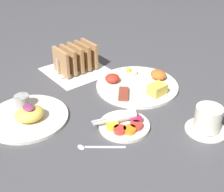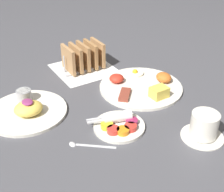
{
  "view_description": "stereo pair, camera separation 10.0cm",
  "coord_description": "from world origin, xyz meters",
  "views": [
    {
      "loc": [
        0.71,
        -0.48,
        0.56
      ],
      "look_at": [
        0.04,
        0.04,
        0.03
      ],
      "focal_mm": 50.0,
      "sensor_mm": 36.0,
      "label": 1
    },
    {
      "loc": [
        0.77,
        -0.4,
        0.56
      ],
      "look_at": [
        0.04,
        0.04,
        0.03
      ],
      "focal_mm": 50.0,
      "sensor_mm": 36.0,
      "label": 2
    }
  ],
  "objects": [
    {
      "name": "plate_condiments",
      "position": [
        0.16,
        -0.01,
        0.01
      ],
      "size": [
        0.15,
        0.16,
        0.04
      ],
      "color": "silver",
      "rests_on": "ground_plane"
    },
    {
      "name": "napkin_flat",
      "position": [
        -0.23,
        0.08,
        0.0
      ],
      "size": [
        0.22,
        0.22,
        0.0
      ],
      "color": "white",
      "rests_on": "ground_plane"
    },
    {
      "name": "toast_rack",
      "position": [
        -0.23,
        0.08,
        0.05
      ],
      "size": [
        0.1,
        0.18,
        0.1
      ],
      "color": "#B7B7BC",
      "rests_on": "ground_plane"
    },
    {
      "name": "ground_plane",
      "position": [
        0.0,
        0.0,
        0.0
      ],
      "size": [
        3.0,
        3.0,
        0.0
      ],
      "primitive_type": "plane",
      "color": "#47474C"
    },
    {
      "name": "plate_foreground",
      "position": [
        -0.05,
        -0.21,
        0.01
      ],
      "size": [
        0.25,
        0.25,
        0.06
      ],
      "color": "silver",
      "rests_on": "ground_plane"
    },
    {
      "name": "coffee_cup",
      "position": [
        0.32,
        0.17,
        0.04
      ],
      "size": [
        0.12,
        0.12,
        0.08
      ],
      "color": "silver",
      "rests_on": "ground_plane"
    },
    {
      "name": "plate_breakfast",
      "position": [
        0.01,
        0.19,
        0.01
      ],
      "size": [
        0.29,
        0.29,
        0.05
      ],
      "color": "silver",
      "rests_on": "ground_plane"
    },
    {
      "name": "teaspoon",
      "position": [
        0.18,
        -0.13,
        0.0
      ],
      "size": [
        0.09,
        0.1,
        0.01
      ],
      "color": "silver",
      "rests_on": "ground_plane"
    }
  ]
}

